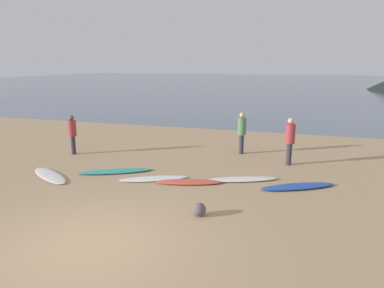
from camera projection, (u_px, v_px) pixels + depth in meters
ground_plane at (214, 144)px, 16.28m from camera, size 120.00×120.00×0.20m
ocean_water at (285, 83)px, 65.50m from camera, size 140.00×100.00×0.01m
surfboard_0 at (50, 175)px, 11.25m from camera, size 2.16×1.65×0.07m
surfboard_1 at (115, 171)px, 11.66m from camera, size 2.34×1.60×0.09m
surfboard_2 at (153, 179)px, 10.94m from camera, size 2.11×1.43×0.07m
surfboard_3 at (189, 182)px, 10.60m from camera, size 2.04×1.05×0.09m
surfboard_4 at (242, 179)px, 10.86m from camera, size 2.23×1.31×0.09m
surfboard_5 at (298, 186)px, 10.21m from camera, size 2.21×1.57×0.10m
person_0 at (242, 129)px, 13.92m from camera, size 0.33×0.33×1.65m
person_1 at (290, 137)px, 12.35m from camera, size 0.34×0.34×1.68m
person_2 at (72, 131)px, 13.85m from camera, size 0.31×0.31×1.55m
beach_rock_near at (199, 210)px, 8.32m from camera, size 0.32×0.32×0.32m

